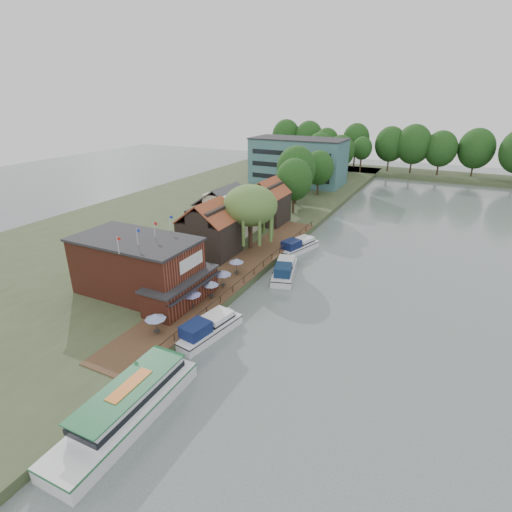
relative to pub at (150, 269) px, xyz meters
The scene contains 26 objects.
ground 14.79m from the pub, ahead, with size 260.00×260.00×0.00m, color #525F5E.
land_bank 39.61m from the pub, 113.96° to the left, with size 50.00×140.00×1.00m, color #384728.
quay_deck 13.04m from the pub, 61.39° to the left, with size 6.00×50.00×0.10m, color #47301E.
quay_rail 14.76m from the pub, 52.89° to the left, with size 0.20×49.00×1.00m, color black, non-canonical shape.
pub is the anchor object (origin of this frame).
hotel_block 71.49m from the pub, 96.43° to the left, with size 25.40×12.40×12.30m, color #38666B, non-canonical shape.
cottage_a 15.05m from the pub, 93.81° to the left, with size 8.60×7.60×8.50m, color black, non-canonical shape.
cottage_b 25.33m from the pub, 99.09° to the left, with size 9.60×8.60×8.50m, color beige, non-canonical shape.
cottage_c 34.01m from the pub, 90.00° to the left, with size 7.60×7.60×8.50m, color black, non-canonical shape.
willow 20.36m from the pub, 80.07° to the left, with size 8.60×8.60×10.43m, color #476B2D, non-canonical shape.
umbrella_0 9.55m from the pub, 47.21° to the right, with size 2.23×2.23×2.38m, color navy, non-canonical shape.
umbrella_1 6.91m from the pub, ahead, with size 2.45×2.45×2.38m, color navy, non-canonical shape.
umbrella_2 7.91m from the pub, 18.52° to the left, with size 1.97×1.97×2.38m, color navy, non-canonical shape.
umbrella_3 9.20m from the pub, 39.49° to the left, with size 2.33×2.33×2.38m, color navy, non-canonical shape.
umbrella_4 12.10m from the pub, 56.66° to the left, with size 2.07×2.07×2.38m, color navy, non-canonical shape.
cruiser_0 11.36m from the pub, 17.46° to the right, with size 3.18×9.85×2.39m, color white, non-canonical shape.
cruiser_1 19.08m from the pub, 51.11° to the left, with size 3.24×10.03×2.44m, color silver, non-canonical shape.
cruiser_2 26.79m from the pub, 67.81° to the left, with size 3.15×9.75×2.36m, color white, non-canonical shape.
tour_boat 20.18m from the pub, 55.92° to the right, with size 4.06×14.42×3.15m, color silver, non-canonical shape.
swan 13.73m from the pub, 43.03° to the right, with size 0.44×0.44×0.44m, color white.
bank_tree_0 42.45m from the pub, 87.19° to the left, with size 7.51×7.51×11.39m, color #143811, non-canonical shape.
bank_tree_1 49.95m from the pub, 90.48° to the left, with size 8.74×8.74×12.96m, color #143811, non-canonical shape.
bank_tree_2 60.04m from the pub, 88.54° to the left, with size 7.27×7.27×10.90m, color #143811, non-canonical shape.
bank_tree_3 79.99m from the pub, 93.40° to the left, with size 8.28×8.28×13.21m, color #143811, non-canonical shape.
bank_tree_4 87.56m from the pub, 90.44° to the left, with size 8.29×8.29×12.06m, color #143811, non-canonical shape.
bank_tree_5 96.09m from the pub, 87.71° to the left, with size 6.20×6.20×10.97m, color #143811, non-canonical shape.
Camera 1 is at (17.45, -34.99, 24.51)m, focal length 28.00 mm.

